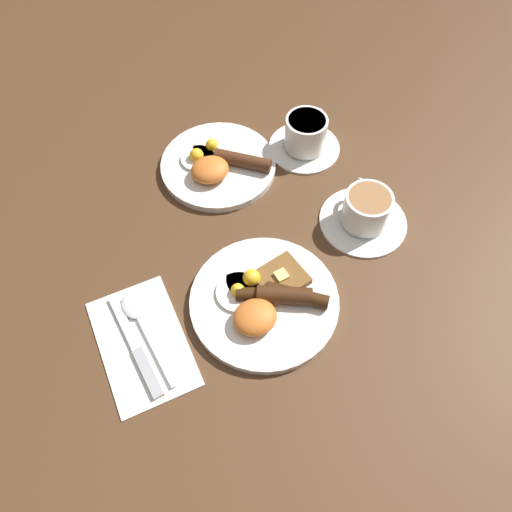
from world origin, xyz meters
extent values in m
plane|color=#4C301C|center=(0.00, 0.00, 0.00)|extent=(3.00, 3.00, 0.00)
cylinder|color=white|center=(0.00, 0.00, 0.01)|extent=(0.25, 0.25, 0.01)
cylinder|color=white|center=(-0.03, 0.03, 0.02)|extent=(0.07, 0.07, 0.01)
sphere|color=yellow|center=(-0.04, 0.03, 0.03)|extent=(0.02, 0.02, 0.02)
cylinder|color=white|center=(-0.01, 0.04, 0.02)|extent=(0.08, 0.08, 0.01)
sphere|color=yellow|center=(-0.01, 0.04, 0.03)|extent=(0.03, 0.03, 0.03)
ellipsoid|color=orange|center=(-0.03, -0.03, 0.03)|extent=(0.07, 0.06, 0.03)
cylinder|color=#351D0B|center=(0.05, -0.02, 0.03)|extent=(0.09, 0.08, 0.02)
cylinder|color=#3E210F|center=(0.03, -0.01, 0.03)|extent=(0.09, 0.07, 0.03)
cylinder|color=#331C0A|center=(0.01, 0.00, 0.03)|extent=(0.11, 0.07, 0.02)
cube|color=brown|center=(0.04, 0.02, 0.02)|extent=(0.09, 0.08, 0.01)
cube|color=#F4E072|center=(0.04, 0.02, 0.03)|extent=(0.02, 0.02, 0.01)
cylinder|color=white|center=(0.04, 0.31, 0.01)|extent=(0.23, 0.23, 0.01)
cylinder|color=white|center=(0.01, 0.34, 0.02)|extent=(0.07, 0.07, 0.01)
sphere|color=yellow|center=(0.01, 0.34, 0.03)|extent=(0.03, 0.03, 0.03)
cylinder|color=white|center=(0.05, 0.35, 0.02)|extent=(0.08, 0.08, 0.01)
sphere|color=yellow|center=(0.05, 0.35, 0.03)|extent=(0.02, 0.02, 0.02)
ellipsoid|color=orange|center=(0.02, 0.29, 0.03)|extent=(0.07, 0.07, 0.03)
cylinder|color=#472614|center=(0.09, 0.29, 0.03)|extent=(0.10, 0.09, 0.03)
cylinder|color=white|center=(0.24, 0.08, 0.00)|extent=(0.16, 0.16, 0.01)
cylinder|color=white|center=(0.24, 0.08, 0.04)|extent=(0.09, 0.09, 0.06)
cylinder|color=#9E7047|center=(0.24, 0.08, 0.07)|extent=(0.07, 0.07, 0.00)
torus|color=white|center=(0.25, 0.12, 0.04)|extent=(0.02, 0.04, 0.04)
cylinder|color=white|center=(0.22, 0.29, 0.00)|extent=(0.14, 0.14, 0.01)
cylinder|color=white|center=(0.22, 0.29, 0.04)|extent=(0.08, 0.08, 0.07)
cylinder|color=#9E7047|center=(0.22, 0.29, 0.07)|extent=(0.07, 0.07, 0.00)
torus|color=white|center=(0.26, 0.31, 0.05)|extent=(0.04, 0.03, 0.05)
cube|color=white|center=(-0.21, 0.02, 0.00)|extent=(0.13, 0.21, 0.01)
cube|color=silver|center=(-0.22, 0.06, 0.01)|extent=(0.02, 0.11, 0.00)
cube|color=#9E9EA3|center=(-0.21, -0.04, 0.01)|extent=(0.03, 0.09, 0.01)
ellipsoid|color=silver|center=(-0.20, 0.08, 0.01)|extent=(0.04, 0.05, 0.01)
cube|color=silver|center=(-0.19, -0.01, 0.01)|extent=(0.02, 0.13, 0.00)
camera|label=1|loc=(-0.17, -0.34, 0.74)|focal=35.00mm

